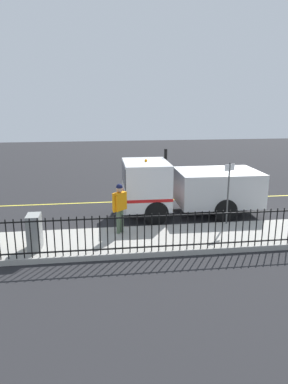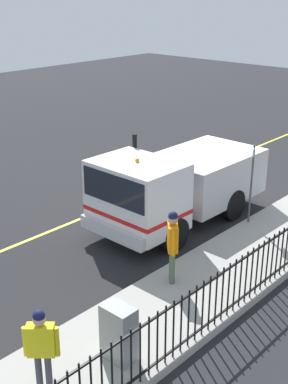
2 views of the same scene
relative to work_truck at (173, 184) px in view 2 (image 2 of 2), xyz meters
name	(u,v)px [view 2 (image 2 of 2)]	position (x,y,z in m)	size (l,w,h in m)	color
ground_plane	(218,199)	(-0.10, 2.58, -1.31)	(58.66, 58.66, 0.00)	#232326
lane_marking	(167,184)	(-2.35, 2.58, -1.31)	(0.12, 24.00, 0.01)	yellow
work_truck	(173,184)	(0.00, 0.00, 0.00)	(2.54, 5.95, 2.73)	white
worker_standing	(173,239)	(2.26, -2.76, -0.03)	(0.52, 0.53, 1.81)	orange
pedestrian_distant	(41,343)	(2.95, -7.06, -0.12)	(0.49, 0.47, 1.66)	yellow
utility_cabinet	(119,333)	(3.28, -5.57, -0.58)	(0.64, 0.42, 1.13)	gray
traffic_cone	(104,203)	(-2.07, -0.85, -0.95)	(0.51, 0.51, 0.73)	orange
street_sign	(252,175)	(1.82, 1.39, 0.36)	(0.24, 0.47, 2.40)	#4C4C4C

